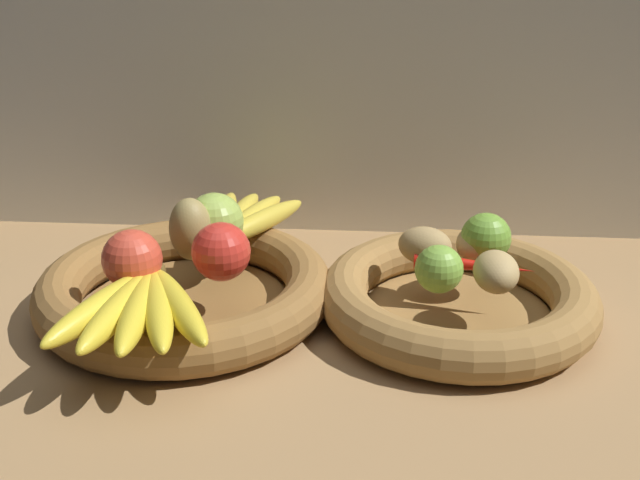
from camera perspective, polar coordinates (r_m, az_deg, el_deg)
ground_plane at (r=93.53cm, az=0.38°, el=-6.79°), size 140.00×90.00×3.00cm
back_wall at (r=112.40cm, az=1.46°, el=14.09°), size 140.00×3.00×55.00cm
fruit_bowl_left at (r=95.56cm, az=-9.96°, el=-3.62°), size 36.18×36.18×5.78cm
fruit_bowl_right at (r=93.48cm, az=10.19°, el=-4.27°), size 33.21×33.21×5.78cm
apple_red_right at (r=89.09cm, az=-7.36°, el=-0.86°), size 6.88×6.88×6.88cm
apple_red_front at (r=89.07cm, az=-13.79°, el=-1.40°), size 6.83×6.83×6.83cm
apple_green_back at (r=97.14cm, az=-7.84°, el=1.35°), size 7.38×7.38×7.38cm
pear_brown at (r=94.54cm, az=-9.58°, el=0.79°), size 6.46×6.57×7.93cm
banana_bunch_front at (r=82.68cm, az=-13.26°, el=-4.80°), size 18.20×19.89×3.03cm
banana_bunch_back at (r=103.63cm, az=-5.84°, el=1.52°), size 12.97×19.62×2.82cm
potato_oblong at (r=93.63cm, az=7.81°, el=-0.42°), size 7.80×6.80×4.61cm
potato_small at (r=88.46cm, az=12.94°, el=-2.31°), size 5.16×6.87×4.52cm
potato_back at (r=95.99cm, az=11.46°, el=-0.23°), size 6.10×7.52×4.14cm
lime_near at (r=86.78cm, az=8.83°, el=-2.14°), size 5.47×5.47×5.47cm
lime_far at (r=95.24cm, az=12.22°, el=0.16°), size 6.13×6.13×6.13cm
chili_pepper at (r=92.15cm, az=11.37°, el=-1.85°), size 14.16×4.66×2.34cm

